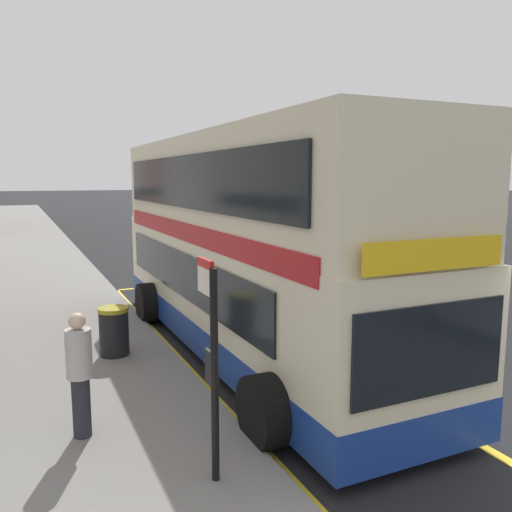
{
  "coord_description": "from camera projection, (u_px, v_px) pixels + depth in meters",
  "views": [
    {
      "loc": [
        -6.7,
        -3.96,
        3.56
      ],
      "look_at": [
        -2.56,
        4.98,
        2.09
      ],
      "focal_mm": 36.48,
      "sensor_mm": 36.0,
      "label": 1
    }
  ],
  "objects": [
    {
      "name": "pavement_near",
      "position": [
        12.0,
        235.0,
        32.67
      ],
      "size": [
        6.0,
        76.0,
        0.14
      ],
      "primitive_type": "cube",
      "color": "gray",
      "rests_on": "ground"
    },
    {
      "name": "double_decker_bus",
      "position": [
        246.0,
        252.0,
        10.64
      ],
      "size": [
        3.24,
        10.57,
        4.4
      ],
      "color": "beige",
      "rests_on": "ground"
    },
    {
      "name": "bus_bay_markings",
      "position": [
        240.0,
        349.0,
        10.96
      ],
      "size": [
        2.87,
        14.18,
        0.01
      ],
      "color": "yellow",
      "rests_on": "ground"
    },
    {
      "name": "bus_stop_sign",
      "position": [
        212.0,
        351.0,
        5.82
      ],
      "size": [
        0.09,
        0.51,
        2.53
      ],
      "color": "black",
      "rests_on": "pavement_near"
    },
    {
      "name": "parked_car_white_behind",
      "position": [
        212.0,
        223.0,
        32.85
      ],
      "size": [
        2.09,
        4.2,
        1.62
      ],
      "rotation": [
        0.0,
        0.0,
        3.16
      ],
      "color": "silver",
      "rests_on": "ground"
    },
    {
      "name": "ground_plane",
      "position": [
        124.0,
        231.0,
        35.59
      ],
      "size": [
        260.0,
        260.0,
        0.0
      ],
      "primitive_type": "plane",
      "color": "black"
    },
    {
      "name": "litter_bin",
      "position": [
        114.0,
        331.0,
        10.12
      ],
      "size": [
        0.59,
        0.59,
        0.95
      ],
      "color": "black",
      "rests_on": "pavement_near"
    },
    {
      "name": "pedestrian_further_back",
      "position": [
        80.0,
        370.0,
        6.84
      ],
      "size": [
        0.34,
        0.34,
        1.7
      ],
      "color": "#26262D",
      "rests_on": "pavement_near"
    }
  ]
}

